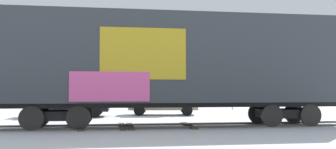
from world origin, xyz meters
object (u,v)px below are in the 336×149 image
Objects in this scene: flagpole at (231,47)px; parked_car_black at (68,102)px; freight_car at (176,61)px; parked_car_tan at (162,101)px.

parked_car_black is at bearing -157.34° from flagpole.
freight_car reaches higher than parked_car_tan.
parked_car_black is (-4.74, 6.68, -1.87)m from freight_car.
freight_car is 7.49m from parked_car_tan.
freight_car is 8.40m from parked_car_black.
freight_car reaches higher than parked_car_black.
freight_car is 3.21× the size of parked_car_black.
parked_car_tan is (5.51, 0.54, 0.01)m from parked_car_black.
freight_car is 1.97× the size of flagpole.
flagpole is at bearing 22.66° from parked_car_black.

